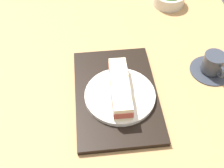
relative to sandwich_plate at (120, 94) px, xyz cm
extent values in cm
cube|color=tan|center=(0.41, 2.84, -4.06)|extent=(140.00, 100.00, 3.00)
cube|color=black|center=(-1.49, -0.99, -1.64)|extent=(39.84, 26.42, 1.83)
cylinder|color=white|center=(0.00, 0.00, 0.00)|extent=(22.46, 22.46, 1.46)
cube|color=beige|center=(-6.63, 0.26, 1.45)|extent=(7.92, 5.59, 1.44)
cube|color=#CC6B4C|center=(-6.63, 0.26, 3.30)|extent=(8.38, 5.73, 2.25)
cube|color=beige|center=(-6.63, 0.26, 5.14)|extent=(7.92, 5.59, 1.44)
cube|color=beige|center=(0.00, 0.00, 1.47)|extent=(7.92, 5.59, 1.49)
cube|color=gold|center=(0.00, 0.00, 3.33)|extent=(8.25, 5.69, 2.22)
cube|color=beige|center=(0.00, 0.00, 5.18)|extent=(7.92, 5.59, 1.49)
cube|color=#EFE5C1|center=(6.63, -0.26, 1.51)|extent=(7.92, 5.59, 1.57)
cube|color=#B74C42|center=(6.63, -0.26, 3.46)|extent=(8.25, 5.88, 2.34)
cube|color=#EFE5C1|center=(6.63, -0.26, 5.42)|extent=(7.92, 5.59, 1.57)
cylinder|color=#333842|center=(-9.01, 33.47, -2.16)|extent=(14.44, 14.44, 0.80)
cylinder|color=#333842|center=(-9.01, 33.47, 1.60)|extent=(7.32, 7.32, 6.70)
cylinder|color=black|center=(-9.01, 33.47, 4.55)|extent=(6.73, 6.73, 0.40)
torus|color=#333842|center=(-4.83, 34.30, 1.60)|extent=(4.62, 1.68, 4.55)
camera|label=1|loc=(56.07, -8.61, 72.01)|focal=46.13mm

